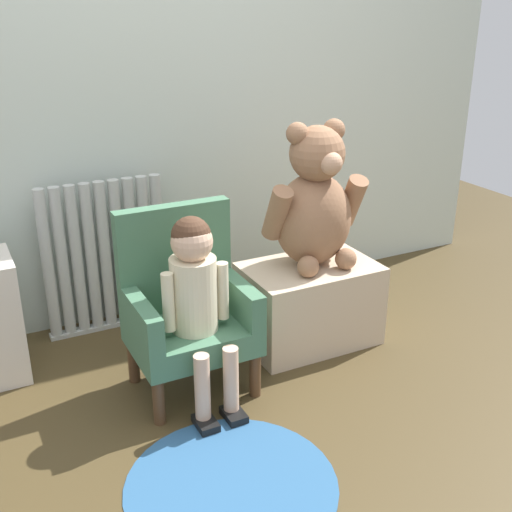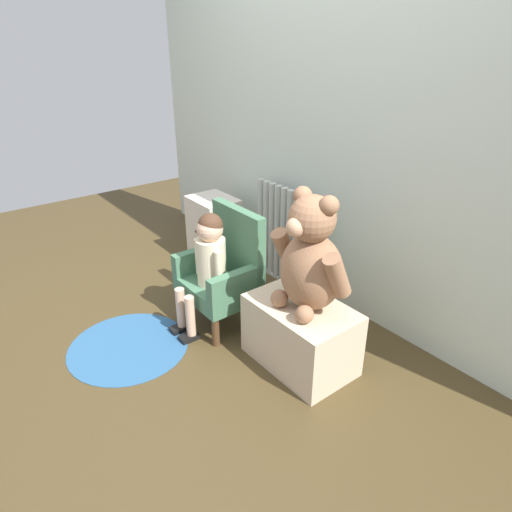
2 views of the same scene
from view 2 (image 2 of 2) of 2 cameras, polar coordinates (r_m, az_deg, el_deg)
ground_plane at (r=2.60m, az=-12.53°, el=-12.73°), size 6.00×6.00×0.00m
back_wall at (r=2.81m, az=9.64°, el=17.53°), size 3.80×0.05×2.40m
radiator at (r=3.15m, az=3.44°, el=2.47°), size 0.56×0.05×0.69m
small_dresser at (r=3.51m, az=-5.28°, el=3.34°), size 0.36×0.31×0.50m
child_armchair at (r=2.72m, az=-3.94°, el=-1.89°), size 0.45×0.37×0.70m
child_figure at (r=2.60m, az=-6.07°, el=-0.02°), size 0.25×0.35×0.71m
low_bench at (r=2.44m, az=5.58°, el=-9.73°), size 0.56×0.37×0.36m
large_teddy_bear at (r=2.21m, az=6.85°, el=-0.39°), size 0.44×0.31×0.61m
floor_rug at (r=2.74m, az=-15.64°, el=-10.81°), size 0.67×0.67×0.01m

